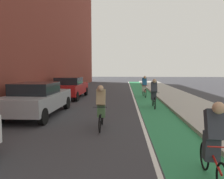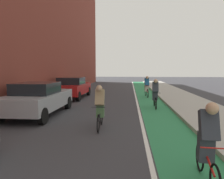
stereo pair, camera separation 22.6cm
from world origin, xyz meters
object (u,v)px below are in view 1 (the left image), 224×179
object	(u,v)px
parked_sedan_red	(70,87)
cyclist_mid	(101,105)
cyclist_lead	(213,139)
cyclist_trailing	(154,92)
cyclist_far	(144,86)
parked_sedan_silver	(37,99)

from	to	relation	value
parked_sedan_red	cyclist_mid	distance (m)	8.54
cyclist_lead	cyclist_trailing	world-z (taller)	cyclist_trailing
cyclist_trailing	cyclist_lead	bearing A→B (deg)	-89.74
cyclist_mid	cyclist_far	xyz separation A→B (m)	(2.39, 9.00, -0.04)
parked_sedan_silver	cyclist_mid	distance (m)	3.73
parked_sedan_silver	parked_sedan_red	bearing A→B (deg)	90.00
cyclist_lead	parked_sedan_silver	bearing A→B (deg)	135.65
parked_sedan_red	cyclist_far	distance (m)	5.66
cyclist_trailing	cyclist_far	world-z (taller)	cyclist_trailing
parked_sedan_red	cyclist_lead	size ratio (longest dim) A/B	2.67
parked_sedan_red	cyclist_trailing	size ratio (longest dim) A/B	2.58
cyclist_lead	cyclist_far	world-z (taller)	cyclist_far
parked_sedan_red	cyclist_lead	bearing A→B (deg)	-63.74
cyclist_mid	cyclist_trailing	distance (m)	4.98
parked_sedan_silver	cyclist_far	size ratio (longest dim) A/B	2.62
cyclist_mid	cyclist_trailing	size ratio (longest dim) A/B	0.98
cyclist_lead	cyclist_mid	bearing A→B (deg)	125.16
parked_sedan_silver	cyclist_trailing	xyz separation A→B (m)	(5.64, 2.34, 0.06)
parked_sedan_red	cyclist_far	bearing A→B (deg)	10.84
cyclist_trailing	cyclist_far	bearing A→B (deg)	91.07
parked_sedan_silver	cyclist_far	bearing A→B (deg)	51.65
parked_sedan_silver	cyclist_lead	bearing A→B (deg)	-44.35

